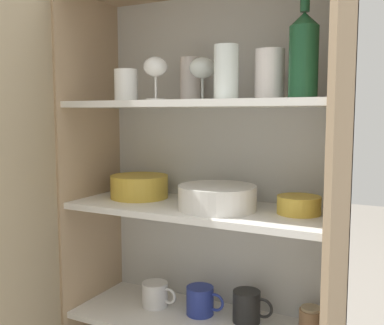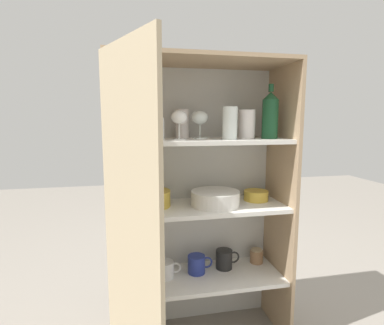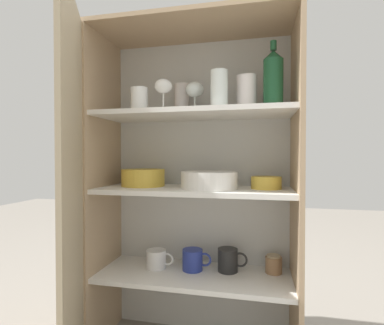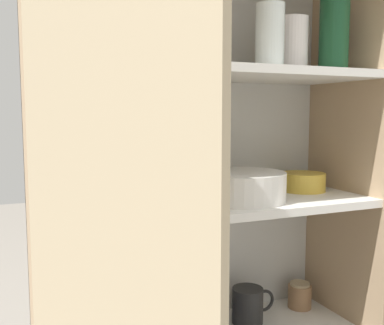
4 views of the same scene
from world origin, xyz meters
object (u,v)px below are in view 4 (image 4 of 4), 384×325
storage_jar (300,295)px  mixing_bowl_large (111,189)px  serving_bowl_small (303,181)px  wine_bottle (334,28)px  plate_stack_white (239,186)px

storage_jar → mixing_bowl_large: bearing=-175.5°
mixing_bowl_large → serving_bowl_small: mixing_bowl_large is taller
wine_bottle → mixing_bowl_large: bearing=171.7°
plate_stack_white → serving_bowl_small: (0.23, 0.05, -0.01)m
serving_bowl_small → storage_jar: size_ratio=1.63×
mixing_bowl_large → storage_jar: 0.69m
storage_jar → serving_bowl_small: bearing=-126.5°
plate_stack_white → storage_jar: (0.27, 0.10, -0.37)m
wine_bottle → plate_stack_white: 0.48m
plate_stack_white → mixing_bowl_large: size_ratio=1.21×
storage_jar → plate_stack_white: bearing=-160.3°
plate_stack_white → storage_jar: size_ratio=3.07×
wine_bottle → mixing_bowl_large: size_ratio=1.30×
wine_bottle → plate_stack_white: (-0.26, 0.03, -0.40)m
serving_bowl_small → plate_stack_white: bearing=-168.0°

